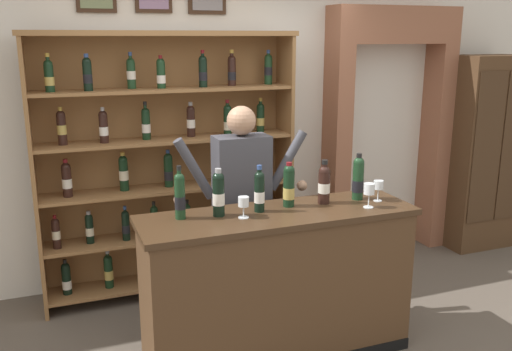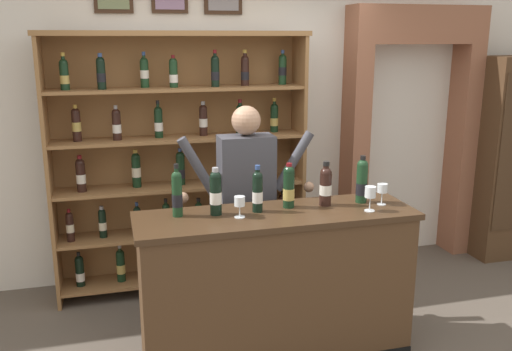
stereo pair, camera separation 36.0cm
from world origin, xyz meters
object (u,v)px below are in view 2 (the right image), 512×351
object	(u,v)px
tasting_bottle_rosso	(216,192)
tasting_bottle_grappa	(326,185)
tasting_counter	(276,286)
tasting_bottle_vin_santo	(362,181)
tasting_bottle_prosecco	(177,193)
tasting_bottle_super_tuscan	(258,191)
wine_glass_left	(382,190)
wine_glass_center	(240,203)
side_cabinet	(512,158)
tasting_bottle_riserva	(289,186)
wine_shelf	(180,158)
wine_glass_spare	(370,194)
shopkeeper	(246,192)

from	to	relation	value
tasting_bottle_rosso	tasting_bottle_grappa	size ratio (longest dim) A/B	1.02
tasting_counter	tasting_bottle_grappa	xyz separation A→B (m)	(0.36, 0.08, 0.66)
tasting_bottle_grappa	tasting_bottle_vin_santo	distance (m)	0.27
tasting_counter	tasting_bottle_prosecco	size ratio (longest dim) A/B	5.39
tasting_bottle_prosecco	tasting_bottle_super_tuscan	size ratio (longest dim) A/B	1.10
tasting_bottle_grappa	tasting_counter	bearing A→B (deg)	-168.00
tasting_counter	wine_glass_left	xyz separation A→B (m)	(0.74, -0.01, 0.63)
tasting_counter	wine_glass_center	world-z (taller)	wine_glass_center
side_cabinet	tasting_bottle_rosso	world-z (taller)	side_cabinet
tasting_bottle_riserva	wine_glass_center	bearing A→B (deg)	-161.50
tasting_bottle_vin_santo	side_cabinet	bearing A→B (deg)	27.68
wine_shelf	tasting_bottle_riserva	xyz separation A→B (m)	(0.57, -1.17, 0.02)
tasting_bottle_super_tuscan	tasting_bottle_vin_santo	size ratio (longest dim) A/B	0.95
tasting_bottle_prosecco	wine_glass_spare	size ratio (longest dim) A/B	2.05
tasting_counter	tasting_bottle_grappa	world-z (taller)	tasting_bottle_grappa
tasting_bottle_super_tuscan	wine_glass_center	distance (m)	0.17
tasting_bottle_rosso	wine_glass_spare	world-z (taller)	tasting_bottle_rosso
shopkeeper	tasting_bottle_grappa	xyz separation A→B (m)	(0.44, -0.44, 0.14)
side_cabinet	tasting_bottle_prosecco	distance (m)	3.61
side_cabinet	tasting_bottle_rosso	size ratio (longest dim) A/B	6.34
tasting_counter	tasting_bottle_super_tuscan	distance (m)	0.67
tasting_bottle_prosecco	tasting_bottle_grappa	size ratio (longest dim) A/B	1.12
tasting_bottle_rosso	tasting_bottle_grappa	world-z (taller)	tasting_bottle_rosso
wine_shelf	tasting_counter	size ratio (longest dim) A/B	1.19
tasting_bottle_grappa	wine_glass_left	size ratio (longest dim) A/B	2.06
tasting_counter	tasting_bottle_super_tuscan	xyz separation A→B (m)	(-0.12, 0.06, 0.66)
shopkeeper	wine_glass_center	size ratio (longest dim) A/B	12.05
tasting_counter	tasting_bottle_riserva	xyz separation A→B (m)	(0.11, 0.10, 0.66)
tasting_bottle_prosecco	wine_glass_center	size ratio (longest dim) A/B	2.46
tasting_bottle_prosecco	tasting_bottle_vin_santo	distance (m)	1.26
wine_shelf	tasting_bottle_prosecco	world-z (taller)	wine_shelf
shopkeeper	tasting_bottle_vin_santo	xyz separation A→B (m)	(0.71, -0.44, 0.15)
tasting_bottle_rosso	tasting_bottle_riserva	size ratio (longest dim) A/B	1.02
tasting_counter	side_cabinet	bearing A→B (deg)	23.46
tasting_counter	tasting_bottle_prosecco	distance (m)	0.93
tasting_bottle_vin_santo	wine_glass_left	size ratio (longest dim) A/B	2.23
tasting_bottle_grappa	wine_glass_spare	bearing A→B (deg)	-40.22
wine_shelf	wine_glass_center	xyz separation A→B (m)	(0.21, -1.30, -0.02)
tasting_bottle_rosso	tasting_bottle_grappa	xyz separation A→B (m)	(0.76, 0.01, -0.01)
side_cabinet	wine_glass_spare	size ratio (longest dim) A/B	11.80
tasting_counter	shopkeeper	world-z (taller)	shopkeeper
tasting_bottle_grappa	wine_glass_left	bearing A→B (deg)	-13.43
tasting_bottle_prosecco	wine_glass_center	bearing A→B (deg)	-18.74
wine_shelf	wine_glass_spare	world-z (taller)	wine_shelf
wine_glass_center	tasting_bottle_riserva	bearing A→B (deg)	18.50
wine_shelf	tasting_bottle_vin_santo	bearing A→B (deg)	-47.44
side_cabinet	wine_glass_left	bearing A→B (deg)	-149.20
tasting_bottle_vin_santo	wine_glass_left	world-z (taller)	tasting_bottle_vin_santo
tasting_bottle_super_tuscan	wine_glass_left	size ratio (longest dim) A/B	2.11
wine_shelf	tasting_counter	world-z (taller)	wine_shelf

